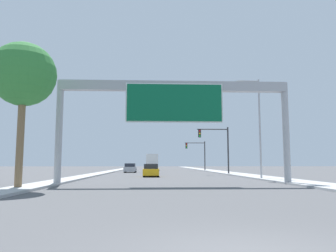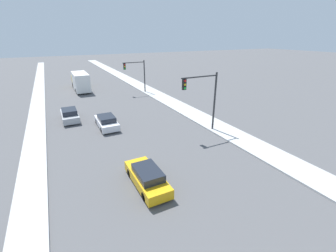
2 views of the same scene
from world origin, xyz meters
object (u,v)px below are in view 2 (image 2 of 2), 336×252
car_mid_center (70,115)px  traffic_light_mid_block (137,71)px  truck_box_primary (80,81)px  car_far_center (107,122)px  traffic_light_near_intersection (205,94)px  car_near_center (147,177)px

car_mid_center → traffic_light_mid_block: size_ratio=0.80×
truck_box_primary → traffic_light_mid_block: (8.95, -6.98, 2.14)m
car_far_center → traffic_light_near_intersection: 11.42m
traffic_light_near_intersection → traffic_light_mid_block: size_ratio=1.11×
car_mid_center → truck_box_primary: (3.50, 16.42, 1.02)m
traffic_light_near_intersection → traffic_light_mid_block: (0.02, 20.00, -0.40)m
car_far_center → traffic_light_near_intersection: size_ratio=0.72×
traffic_light_mid_block → car_mid_center: bearing=-142.8°
car_near_center → car_far_center: size_ratio=1.05×
car_near_center → traffic_light_near_intersection: size_ratio=0.75×
truck_box_primary → traffic_light_mid_block: size_ratio=1.56×
traffic_light_near_intersection → car_mid_center: bearing=139.6°
car_far_center → traffic_light_mid_block: bearing=57.1°
car_far_center → traffic_light_mid_block: 16.79m
car_far_center → car_mid_center: bearing=128.5°
car_near_center → car_far_center: (0.00, 12.09, -0.00)m
car_far_center → traffic_light_mid_block: traffic_light_mid_block is taller
car_near_center → car_mid_center: (-3.50, 16.49, 0.02)m
car_mid_center → traffic_light_near_intersection: 16.70m
car_mid_center → traffic_light_mid_block: 15.94m
truck_box_primary → car_far_center: bearing=-90.0°
car_near_center → car_mid_center: 16.86m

